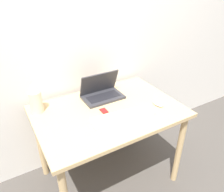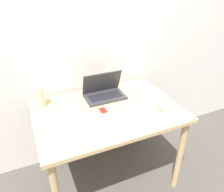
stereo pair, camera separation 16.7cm
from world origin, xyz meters
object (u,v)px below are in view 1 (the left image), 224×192
laptop (102,92)px  mouse (158,103)px  vase (35,98)px  keyboard (122,116)px  mp3_player (104,111)px

laptop → mouse: bearing=-45.8°
vase → laptop: bearing=-5.1°
laptop → keyboard: laptop is taller
vase → mouse: bearing=-24.3°
keyboard → mouse: mouse is taller
mouse → vase: (-0.85, 0.38, 0.10)m
mp3_player → vase: bearing=150.2°
laptop → vase: size_ratio=1.37×
keyboard → mouse: 0.34m
vase → mp3_player: 0.52m
laptop → keyboard: (-0.01, -0.34, -0.04)m
vase → mp3_player: vase is taller
laptop → mp3_player: bearing=-113.3°
vase → mp3_player: bearing=-29.8°
laptop → mouse: (0.33, -0.34, -0.03)m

